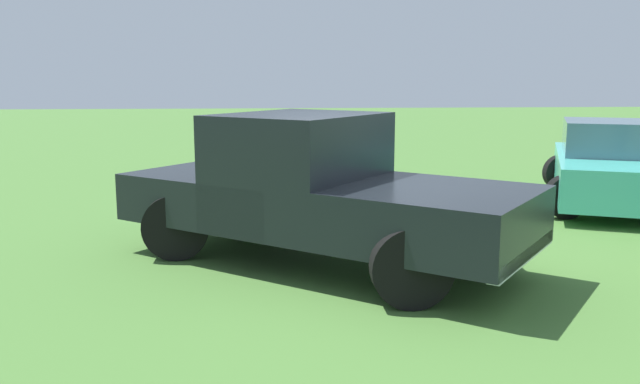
# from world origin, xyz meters

# --- Properties ---
(ground_plane) EXTENTS (80.00, 80.00, 0.00)m
(ground_plane) POSITION_xyz_m (0.00, 0.00, 0.00)
(ground_plane) COLOR #477533
(pickup_truck) EXTENTS (5.21, 4.66, 1.84)m
(pickup_truck) POSITION_xyz_m (0.74, -0.24, 0.96)
(pickup_truck) COLOR black
(pickup_truck) RESTS_ON ground_plane
(sedan_far) EXTENTS (3.29, 4.70, 1.50)m
(sedan_far) POSITION_xyz_m (-4.82, -3.53, 0.70)
(sedan_far) COLOR black
(sedan_far) RESTS_ON ground_plane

